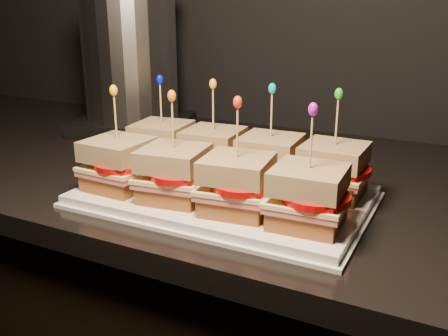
% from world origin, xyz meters
% --- Properties ---
extents(granite_slab, '(2.48, 0.71, 0.04)m').
position_xyz_m(granite_slab, '(-0.03, 1.66, 0.92)').
color(granite_slab, black).
rests_on(granite_slab, cabinet).
extents(platter, '(0.43, 0.26, 0.02)m').
position_xyz_m(platter, '(0.02, 1.49, 0.95)').
color(platter, white).
rests_on(platter, granite_slab).
extents(platter_rim, '(0.44, 0.28, 0.01)m').
position_xyz_m(platter_rim, '(0.02, 1.49, 0.94)').
color(platter_rim, white).
rests_on(platter_rim, granite_slab).
extents(sandwich_0_bread_bot, '(0.10, 0.10, 0.02)m').
position_xyz_m(sandwich_0_bread_bot, '(-0.13, 1.56, 0.97)').
color(sandwich_0_bread_bot, brown).
rests_on(sandwich_0_bread_bot, platter).
extents(sandwich_0_ham, '(0.11, 0.10, 0.01)m').
position_xyz_m(sandwich_0_ham, '(-0.13, 1.56, 0.98)').
color(sandwich_0_ham, '#C66163').
rests_on(sandwich_0_ham, sandwich_0_bread_bot).
extents(sandwich_0_cheese, '(0.11, 0.10, 0.01)m').
position_xyz_m(sandwich_0_cheese, '(-0.13, 1.56, 0.99)').
color(sandwich_0_cheese, '#FFE599').
rests_on(sandwich_0_cheese, sandwich_0_ham).
extents(sandwich_0_tomato, '(0.09, 0.09, 0.01)m').
position_xyz_m(sandwich_0_tomato, '(-0.12, 1.55, 1.00)').
color(sandwich_0_tomato, '#C60807').
rests_on(sandwich_0_tomato, sandwich_0_cheese).
extents(sandwich_0_bread_top, '(0.10, 0.10, 0.03)m').
position_xyz_m(sandwich_0_bread_top, '(-0.13, 1.56, 1.02)').
color(sandwich_0_bread_top, brown).
rests_on(sandwich_0_bread_top, sandwich_0_tomato).
extents(sandwich_0_pick, '(0.00, 0.00, 0.09)m').
position_xyz_m(sandwich_0_pick, '(-0.13, 1.56, 1.06)').
color(sandwich_0_pick, tan).
rests_on(sandwich_0_pick, sandwich_0_bread_top).
extents(sandwich_0_frill, '(0.01, 0.01, 0.02)m').
position_xyz_m(sandwich_0_frill, '(-0.13, 1.56, 1.11)').
color(sandwich_0_frill, '#020ED8').
rests_on(sandwich_0_frill, sandwich_0_pick).
extents(sandwich_1_bread_bot, '(0.09, 0.09, 0.02)m').
position_xyz_m(sandwich_1_bread_bot, '(-0.03, 1.56, 0.97)').
color(sandwich_1_bread_bot, brown).
rests_on(sandwich_1_bread_bot, platter).
extents(sandwich_1_ham, '(0.10, 0.10, 0.01)m').
position_xyz_m(sandwich_1_ham, '(-0.03, 1.56, 0.98)').
color(sandwich_1_ham, '#C66163').
rests_on(sandwich_1_ham, sandwich_1_bread_bot).
extents(sandwich_1_cheese, '(0.10, 0.10, 0.01)m').
position_xyz_m(sandwich_1_cheese, '(-0.03, 1.56, 0.99)').
color(sandwich_1_cheese, '#FFE599').
rests_on(sandwich_1_cheese, sandwich_1_ham).
extents(sandwich_1_tomato, '(0.09, 0.09, 0.01)m').
position_xyz_m(sandwich_1_tomato, '(-0.02, 1.55, 1.00)').
color(sandwich_1_tomato, '#C60807').
rests_on(sandwich_1_tomato, sandwich_1_cheese).
extents(sandwich_1_bread_top, '(0.10, 0.10, 0.03)m').
position_xyz_m(sandwich_1_bread_top, '(-0.03, 1.56, 1.02)').
color(sandwich_1_bread_top, brown).
rests_on(sandwich_1_bread_top, sandwich_1_tomato).
extents(sandwich_1_pick, '(0.00, 0.00, 0.09)m').
position_xyz_m(sandwich_1_pick, '(-0.03, 1.56, 1.06)').
color(sandwich_1_pick, tan).
rests_on(sandwich_1_pick, sandwich_1_bread_top).
extents(sandwich_1_frill, '(0.01, 0.01, 0.02)m').
position_xyz_m(sandwich_1_frill, '(-0.03, 1.56, 1.11)').
color(sandwich_1_frill, orange).
rests_on(sandwich_1_frill, sandwich_1_pick).
extents(sandwich_2_bread_bot, '(0.09, 0.09, 0.02)m').
position_xyz_m(sandwich_2_bread_bot, '(0.07, 1.56, 0.97)').
color(sandwich_2_bread_bot, brown).
rests_on(sandwich_2_bread_bot, platter).
extents(sandwich_2_ham, '(0.10, 0.10, 0.01)m').
position_xyz_m(sandwich_2_ham, '(0.07, 1.56, 0.98)').
color(sandwich_2_ham, '#C66163').
rests_on(sandwich_2_ham, sandwich_2_bread_bot).
extents(sandwich_2_cheese, '(0.10, 0.10, 0.01)m').
position_xyz_m(sandwich_2_cheese, '(0.07, 1.56, 0.99)').
color(sandwich_2_cheese, '#FFE599').
rests_on(sandwich_2_cheese, sandwich_2_ham).
extents(sandwich_2_tomato, '(0.09, 0.09, 0.01)m').
position_xyz_m(sandwich_2_tomato, '(0.08, 1.55, 1.00)').
color(sandwich_2_tomato, '#C60807').
rests_on(sandwich_2_tomato, sandwich_2_cheese).
extents(sandwich_2_bread_top, '(0.09, 0.09, 0.03)m').
position_xyz_m(sandwich_2_bread_top, '(0.07, 1.56, 1.02)').
color(sandwich_2_bread_top, brown).
rests_on(sandwich_2_bread_top, sandwich_2_tomato).
extents(sandwich_2_pick, '(0.00, 0.00, 0.09)m').
position_xyz_m(sandwich_2_pick, '(0.07, 1.56, 1.06)').
color(sandwich_2_pick, tan).
rests_on(sandwich_2_pick, sandwich_2_bread_top).
extents(sandwich_2_frill, '(0.01, 0.01, 0.02)m').
position_xyz_m(sandwich_2_frill, '(0.07, 1.56, 1.11)').
color(sandwich_2_frill, '#07A1C0').
rests_on(sandwich_2_frill, sandwich_2_pick).
extents(sandwich_3_bread_bot, '(0.09, 0.09, 0.02)m').
position_xyz_m(sandwich_3_bread_bot, '(0.17, 1.56, 0.97)').
color(sandwich_3_bread_bot, brown).
rests_on(sandwich_3_bread_bot, platter).
extents(sandwich_3_ham, '(0.10, 0.09, 0.01)m').
position_xyz_m(sandwich_3_ham, '(0.17, 1.56, 0.98)').
color(sandwich_3_ham, '#C66163').
rests_on(sandwich_3_ham, sandwich_3_bread_bot).
extents(sandwich_3_cheese, '(0.10, 0.10, 0.01)m').
position_xyz_m(sandwich_3_cheese, '(0.17, 1.56, 0.99)').
color(sandwich_3_cheese, '#FFE599').
rests_on(sandwich_3_cheese, sandwich_3_ham).
extents(sandwich_3_tomato, '(0.09, 0.09, 0.01)m').
position_xyz_m(sandwich_3_tomato, '(0.18, 1.55, 1.00)').
color(sandwich_3_tomato, '#C60807').
rests_on(sandwich_3_tomato, sandwich_3_cheese).
extents(sandwich_3_bread_top, '(0.09, 0.09, 0.03)m').
position_xyz_m(sandwich_3_bread_top, '(0.17, 1.56, 1.02)').
color(sandwich_3_bread_top, brown).
rests_on(sandwich_3_bread_top, sandwich_3_tomato).
extents(sandwich_3_pick, '(0.00, 0.00, 0.09)m').
position_xyz_m(sandwich_3_pick, '(0.17, 1.56, 1.06)').
color(sandwich_3_pick, tan).
rests_on(sandwich_3_pick, sandwich_3_bread_top).
extents(sandwich_3_frill, '(0.01, 0.01, 0.02)m').
position_xyz_m(sandwich_3_frill, '(0.17, 1.56, 1.11)').
color(sandwich_3_frill, green).
rests_on(sandwich_3_frill, sandwich_3_pick).
extents(sandwich_4_bread_bot, '(0.09, 0.09, 0.02)m').
position_xyz_m(sandwich_4_bread_bot, '(-0.13, 1.43, 0.97)').
color(sandwich_4_bread_bot, brown).
rests_on(sandwich_4_bread_bot, platter).
extents(sandwich_4_ham, '(0.10, 0.10, 0.01)m').
position_xyz_m(sandwich_4_ham, '(-0.13, 1.43, 0.98)').
color(sandwich_4_ham, '#C66163').
rests_on(sandwich_4_ham, sandwich_4_bread_bot).
extents(sandwich_4_cheese, '(0.10, 0.10, 0.01)m').
position_xyz_m(sandwich_4_cheese, '(-0.13, 1.43, 0.99)').
color(sandwich_4_cheese, '#FFE599').
rests_on(sandwich_4_cheese, sandwich_4_ham).
extents(sandwich_4_tomato, '(0.09, 0.09, 0.01)m').
position_xyz_m(sandwich_4_tomato, '(-0.12, 1.43, 1.00)').
color(sandwich_4_tomato, '#C60807').
rests_on(sandwich_4_tomato, sandwich_4_cheese).
extents(sandwich_4_bread_top, '(0.09, 0.09, 0.03)m').
position_xyz_m(sandwich_4_bread_top, '(-0.13, 1.43, 1.02)').
color(sandwich_4_bread_top, brown).
rests_on(sandwich_4_bread_top, sandwich_4_tomato).
extents(sandwich_4_pick, '(0.00, 0.00, 0.09)m').
position_xyz_m(sandwich_4_pick, '(-0.13, 1.43, 1.06)').
color(sandwich_4_pick, tan).
rests_on(sandwich_4_pick, sandwich_4_bread_top).
extents(sandwich_4_frill, '(0.01, 0.01, 0.02)m').
position_xyz_m(sandwich_4_frill, '(-0.13, 1.43, 1.11)').
color(sandwich_4_frill, yellow).
rests_on(sandwich_4_frill, sandwich_4_pick).
extents(sandwich_5_bread_bot, '(0.10, 0.10, 0.02)m').
position_xyz_m(sandwich_5_bread_bot, '(-0.03, 1.43, 0.97)').
color(sandwich_5_bread_bot, brown).
rests_on(sandwich_5_bread_bot, platter).
extents(sandwich_5_ham, '(0.11, 0.10, 0.01)m').
position_xyz_m(sandwich_5_ham, '(-0.03, 1.43, 0.98)').
color(sandwich_5_ham, '#C66163').
rests_on(sandwich_5_ham, sandwich_5_bread_bot).
extents(sandwich_5_cheese, '(0.11, 0.11, 0.01)m').
position_xyz_m(sandwich_5_cheese, '(-0.03, 1.43, 0.99)').
color(sandwich_5_cheese, '#FFE599').
rests_on(sandwich_5_cheese, sandwich_5_ham).
extents(sandwich_5_tomato, '(0.09, 0.09, 0.01)m').
position_xyz_m(sandwich_5_tomato, '(-0.02, 1.43, 1.00)').
color(sandwich_5_tomato, '#C60807').
rests_on(sandwich_5_tomato, sandwich_5_cheese).
extents(sandwich_5_bread_top, '(0.10, 0.10, 0.03)m').
position_xyz_m(sandwich_5_bread_top, '(-0.03, 1.43, 1.02)').
color(sandwich_5_bread_top, brown).
rests_on(sandwich_5_bread_top, sandwich_5_tomato).
extents(sandwich_5_pick, '(0.00, 0.00, 0.09)m').
position_xyz_m(sandwich_5_pick, '(-0.03, 1.43, 1.06)').
color(sandwich_5_pick, tan).
rests_on(sandwich_5_pick, sandwich_5_bread_top).
extents(sandwich_5_frill, '(0.01, 0.01, 0.02)m').
position_xyz_m(sandwich_5_frill, '(-0.03, 1.43, 1.11)').
color(sandwich_5_frill, orange).
rests_on(sandwich_5_frill, sandwich_5_pick).
extents(sandwich_6_bread_bot, '(0.10, 0.10, 0.02)m').
position_xyz_m(sandwich_6_bread_bot, '(0.07, 1.43, 0.97)').
color(sandwich_6_bread_bot, brown).
rests_on(sandwich_6_bread_bot, platter).
extents(sandwich_6_ham, '(0.11, 0.10, 0.01)m').
position_xyz_m(sandwich_6_ham, '(0.07, 1.43, 0.98)').
color(sandwich_6_ham, '#C66163').
rests_on(sandwich_6_ham, sandwich_6_bread_bot).
extents(sandwich_6_cheese, '(0.11, 0.11, 0.01)m').
position_xyz_m(sandwich_6_cheese, '(0.07, 1.43, 0.99)').
color(sandwich_6_cheese, '#FFE599').
rests_on(sandwich_6_cheese, sandwich_6_ham).
extents(sandwich_6_tomato, '(0.09, 0.09, 0.01)m').
position_xyz_m(sandwich_6_tomato, '(0.08, 1.43, 1.00)').
color(sandwich_6_tomato, '#C60807').
rests_on(sandwich_6_tomato, sandwich_6_cheese).
extents(sandwich_6_bread_top, '(0.10, 0.10, 0.03)m').
position_xyz_m(sandwich_6_bread_top, '(0.07, 1.43, 1.02)').
color(sandwich_6_bread_top, brown).
rests_on(sandwich_6_bread_top, sandwich_6_tomato).
extents(sandwich_6_pick, '(0.00, 0.00, 0.09)m').
position_xyz_m(sandwich_6_pick, '(0.07, 1.43, 1.06)').
color(sandwich_6_pick, tan).
rests_on(sandwich_6_pick, sandwich_6_bread_top).
extents(sandwich_6_frill, '(0.01, 0.01, 0.02)m').
position_xyz_m(sandwich_6_frill, '(0.07, 1.43, 1.11)').
color(sandwich_6_frill, red).
rests_on(sandwich_6_frill, sandwich_6_pick).
extents(sandwich_7_bread_bot, '(0.09, 0.09, 0.02)m').
position_xyz_m(sandwich_7_bread_bot, '(0.17, 1.43, 0.97)').
color(sandwich_7_bread_bot, brown).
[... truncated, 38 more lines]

